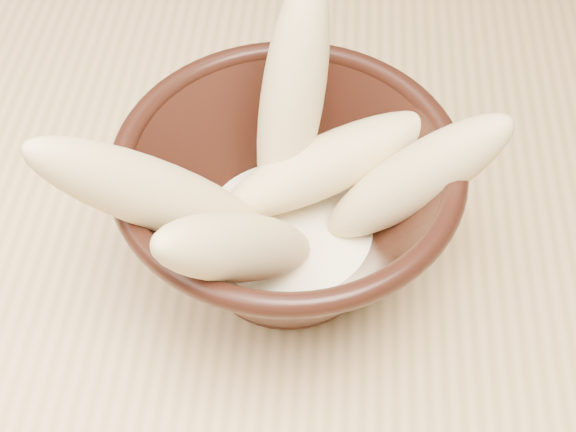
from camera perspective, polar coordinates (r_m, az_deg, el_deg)
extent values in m
cube|color=tan|center=(0.63, 11.56, 0.65)|extent=(1.20, 0.80, 0.04)
cylinder|color=tan|center=(1.22, -18.59, 3.49)|extent=(0.05, 0.05, 0.71)
cylinder|color=black|center=(0.56, 0.00, -3.22)|extent=(0.09, 0.09, 0.01)
cylinder|color=black|center=(0.54, 0.00, -1.90)|extent=(0.09, 0.09, 0.01)
torus|color=black|center=(0.48, 0.00, 3.84)|extent=(0.21, 0.21, 0.01)
cylinder|color=#FFF1CD|center=(0.53, 0.00, -1.24)|extent=(0.12, 0.12, 0.02)
ellipsoid|color=#DABC80|center=(0.50, 0.28, 8.26)|extent=(0.07, 0.11, 0.17)
ellipsoid|color=#DABC80|center=(0.46, -8.83, 1.30)|extent=(0.15, 0.11, 0.17)
ellipsoid|color=#DABC80|center=(0.49, 8.95, 2.56)|extent=(0.13, 0.05, 0.13)
ellipsoid|color=#DABC80|center=(0.51, 2.74, 3.63)|extent=(0.15, 0.10, 0.08)
ellipsoid|color=#DABC80|center=(0.45, -3.34, -2.23)|extent=(0.12, 0.13, 0.15)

